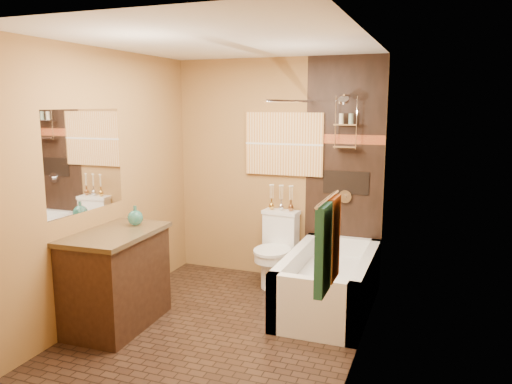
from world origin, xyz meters
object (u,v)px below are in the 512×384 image
at_px(sunset_painting, 284,144).
at_px(bathtub, 329,287).
at_px(vanity, 116,279).
at_px(toilet, 276,249).

height_order(sunset_painting, bathtub, sunset_painting).
distance_m(sunset_painting, bathtub, 1.67).
relative_size(bathtub, vanity, 1.48).
xyz_separation_m(sunset_painting, bathtub, (0.70, -0.73, -1.33)).
xyz_separation_m(sunset_painting, vanity, (-1.02, -1.77, -1.11)).
height_order(sunset_painting, vanity, sunset_painting).
distance_m(bathtub, vanity, 2.03).
height_order(bathtub, vanity, vanity).
xyz_separation_m(toilet, vanity, (-1.02, -1.50, 0.03)).
relative_size(sunset_painting, vanity, 0.89).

